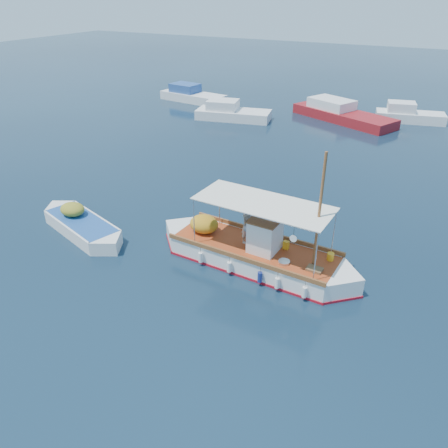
% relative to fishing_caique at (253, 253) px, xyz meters
% --- Properties ---
extents(ground, '(160.00, 160.00, 0.00)m').
position_rel_fishing_caique_xyz_m(ground, '(0.12, -0.26, -0.49)').
color(ground, black).
rests_on(ground, ground).
extents(fishing_caique, '(9.09, 2.89, 5.55)m').
position_rel_fishing_caique_xyz_m(fishing_caique, '(0.00, 0.00, 0.00)').
color(fishing_caique, white).
rests_on(fishing_caique, ground).
extents(dinghy, '(5.63, 2.89, 1.44)m').
position_rel_fishing_caique_xyz_m(dinghy, '(-8.25, -1.32, -0.19)').
color(dinghy, white).
rests_on(dinghy, ground).
extents(bg_boat_nw, '(6.70, 3.68, 1.80)m').
position_rel_fishing_caique_xyz_m(bg_boat_nw, '(-10.92, 19.66, 0.00)').
color(bg_boat_nw, silver).
rests_on(bg_boat_nw, ground).
extents(bg_boat_n, '(9.56, 6.38, 1.80)m').
position_rel_fishing_caique_xyz_m(bg_boat_n, '(-2.44, 23.84, 0.00)').
color(bg_boat_n, maroon).
rests_on(bg_boat_n, ground).
extents(bg_boat_far_w, '(7.07, 3.16, 1.80)m').
position_rel_fishing_caique_xyz_m(bg_boat_far_w, '(-17.55, 23.94, 0.00)').
color(bg_boat_far_w, silver).
rests_on(bg_boat_far_w, ground).
extents(bg_boat_far_n, '(5.84, 3.13, 1.80)m').
position_rel_fishing_caique_xyz_m(bg_boat_far_n, '(2.79, 26.00, 0.00)').
color(bg_boat_far_n, silver).
rests_on(bg_boat_far_n, ground).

